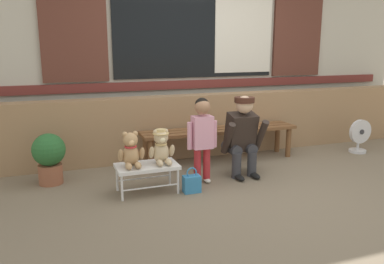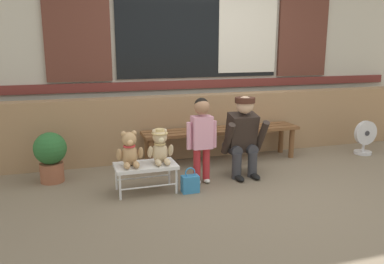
{
  "view_description": "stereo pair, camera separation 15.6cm",
  "coord_description": "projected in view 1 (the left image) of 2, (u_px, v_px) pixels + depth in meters",
  "views": [
    {
      "loc": [
        -2.01,
        -3.54,
        1.52
      ],
      "look_at": [
        -0.54,
        0.52,
        0.55
      ],
      "focal_mm": 36.63,
      "sensor_mm": 36.0,
      "label": 1
    },
    {
      "loc": [
        -1.86,
        -3.59,
        1.52
      ],
      "look_at": [
        -0.54,
        0.52,
        0.55
      ],
      "focal_mm": 36.63,
      "sensor_mm": 36.0,
      "label": 2
    }
  ],
  "objects": [
    {
      "name": "potted_plant",
      "position": [
        49.0,
        156.0,
        4.3
      ],
      "size": [
        0.36,
        0.36,
        0.57
      ],
      "color": "brown",
      "rests_on": "ground"
    },
    {
      "name": "teddy_bear_plain",
      "position": [
        131.0,
        151.0,
        3.97
      ],
      "size": [
        0.28,
        0.26,
        0.36
      ],
      "color": "tan",
      "rests_on": "small_display_bench"
    },
    {
      "name": "floor_fan",
      "position": [
        359.0,
        136.0,
        5.57
      ],
      "size": [
        0.34,
        0.24,
        0.48
      ],
      "color": "silver",
      "rests_on": "ground"
    },
    {
      "name": "small_display_bench",
      "position": [
        147.0,
        168.0,
        4.06
      ],
      "size": [
        0.64,
        0.36,
        0.3
      ],
      "color": "silver",
      "rests_on": "ground"
    },
    {
      "name": "adult_crouching",
      "position": [
        242.0,
        135.0,
        4.56
      ],
      "size": [
        0.5,
        0.49,
        0.95
      ],
      "color": "#333338",
      "rests_on": "ground"
    },
    {
      "name": "brick_low_wall",
      "position": [
        207.0,
        125.0,
        5.46
      ],
      "size": [
        6.95,
        0.25,
        0.85
      ],
      "primitive_type": "cube",
      "color": "#997551",
      "rests_on": "ground"
    },
    {
      "name": "ground_plane",
      "position": [
        255.0,
        188.0,
        4.25
      ],
      "size": [
        60.0,
        60.0,
        0.0
      ],
      "primitive_type": "plane",
      "color": "#756651"
    },
    {
      "name": "teddy_bear_with_hat",
      "position": [
        161.0,
        147.0,
        4.07
      ],
      "size": [
        0.28,
        0.27,
        0.36
      ],
      "color": "#CCB289",
      "rests_on": "small_display_bench"
    },
    {
      "name": "child_standing",
      "position": [
        202.0,
        131.0,
        4.28
      ],
      "size": [
        0.35,
        0.18,
        0.96
      ],
      "color": "#B7282D",
      "rests_on": "ground"
    },
    {
      "name": "handbag_on_ground",
      "position": [
        192.0,
        183.0,
        4.09
      ],
      "size": [
        0.18,
        0.11,
        0.27
      ],
      "color": "teal",
      "rests_on": "ground"
    },
    {
      "name": "wooden_bench_long",
      "position": [
        220.0,
        133.0,
        5.15
      ],
      "size": [
        2.1,
        0.4,
        0.44
      ],
      "color": "brown",
      "rests_on": "ground"
    },
    {
      "name": "shop_facade",
      "position": [
        194.0,
        34.0,
        5.66
      ],
      "size": [
        7.09,
        0.26,
        3.31
      ],
      "color": "#B7B2A3",
      "rests_on": "ground"
    }
  ]
}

